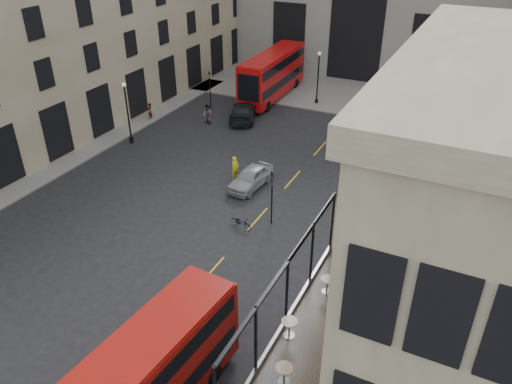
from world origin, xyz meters
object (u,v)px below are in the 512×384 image
at_px(car_c, 244,111).
at_px(street_lamp_a, 128,117).
at_px(traffic_light_near, 272,191).
at_px(cafe_chair_c, 348,347).
at_px(traffic_light_far, 210,85).
at_px(bus_far, 273,73).
at_px(cyclist, 235,169).
at_px(cafe_table_far, 327,283).
at_px(cafe_chair_b, 346,333).
at_px(pedestrian_a, 208,115).
at_px(car_b, 355,145).
at_px(bicycle, 241,222).
at_px(cafe_table_mid, 289,326).
at_px(pedestrian_d, 440,139).
at_px(pedestrian_e, 150,112).
at_px(pedestrian_b, 280,90).
at_px(cafe_table_near, 284,372).
at_px(street_lamp_b, 318,81).
at_px(cafe_chair_d, 379,273).
at_px(pedestrian_c, 384,95).
at_px(car_a, 251,178).

bearing_deg(car_c, street_lamp_a, 36.03).
height_order(traffic_light_near, cafe_chair_c, cafe_chair_c).
relative_size(traffic_light_far, bus_far, 0.32).
distance_m(street_lamp_a, cyclist, 11.43).
height_order(cafe_table_far, cafe_chair_b, cafe_chair_b).
distance_m(car_c, pedestrian_a, 3.55).
relative_size(car_b, cafe_chair_b, 5.16).
xyz_separation_m(bicycle, cafe_chair_b, (9.72, -10.44, 4.47)).
bearing_deg(cafe_table_mid, cafe_chair_b, 22.64).
height_order(street_lamp_a, bicycle, street_lamp_a).
xyz_separation_m(pedestrian_d, pedestrian_e, (-25.57, -5.55, 0.02)).
relative_size(pedestrian_b, cafe_table_near, 2.32).
height_order(traffic_light_near, pedestrian_d, traffic_light_near).
distance_m(traffic_light_far, car_c, 4.64).
relative_size(street_lamp_b, cafe_chair_d, 6.53).
xyz_separation_m(traffic_light_near, pedestrian_c, (1.13, 25.34, -1.56)).
bearing_deg(car_b, pedestrian_a, 153.64).
height_order(cafe_table_mid, cafe_chair_b, cafe_chair_b).
height_order(pedestrian_b, cafe_table_near, cafe_table_near).
bearing_deg(cafe_table_near, cafe_table_mid, 108.15).
height_order(traffic_light_far, cafe_chair_d, cafe_chair_d).
xyz_separation_m(car_c, cafe_table_mid, (16.11, -27.56, 4.27)).
bearing_deg(cafe_table_far, car_a, 127.02).
bearing_deg(traffic_light_far, cyclist, -52.40).
xyz_separation_m(pedestrian_c, cafe_table_far, (5.67, -35.09, 4.19)).
xyz_separation_m(car_c, cafe_table_near, (16.74, -29.48, 4.26)).
relative_size(traffic_light_far, cafe_chair_b, 4.22).
xyz_separation_m(car_a, pedestrian_e, (-14.30, 7.24, 0.09)).
bearing_deg(cafe_chair_b, pedestrian_a, 130.12).
height_order(cyclist, cafe_chair_b, cafe_chair_b).
height_order(pedestrian_a, cafe_chair_c, cafe_chair_c).
bearing_deg(street_lamp_a, bus_far, 68.96).
bearing_deg(cafe_chair_b, pedestrian_d, 90.56).
bearing_deg(car_c, cyclist, 94.97).
bearing_deg(traffic_light_far, traffic_light_near, -48.81).
bearing_deg(cafe_table_mid, pedestrian_a, 126.62).
distance_m(traffic_light_far, cafe_table_mid, 35.15).
bearing_deg(car_c, traffic_light_near, 103.71).
distance_m(car_b, cafe_table_far, 23.10).
height_order(cafe_table_far, cafe_chair_d, cafe_chair_d).
bearing_deg(traffic_light_far, bicycle, -54.24).
distance_m(cafe_table_near, cafe_chair_d, 6.66).
bearing_deg(traffic_light_far, street_lamp_a, -101.31).
xyz_separation_m(street_lamp_b, car_c, (-4.75, -6.98, -1.58)).
xyz_separation_m(traffic_light_far, pedestrian_a, (1.76, -3.51, -1.49)).
bearing_deg(cyclist, street_lamp_b, 12.23).
bearing_deg(car_c, car_b, 148.01).
bearing_deg(cafe_chair_d, cafe_chair_b, -93.40).
bearing_deg(bus_far, car_a, -70.12).
bearing_deg(cafe_chair_d, pedestrian_d, 91.17).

